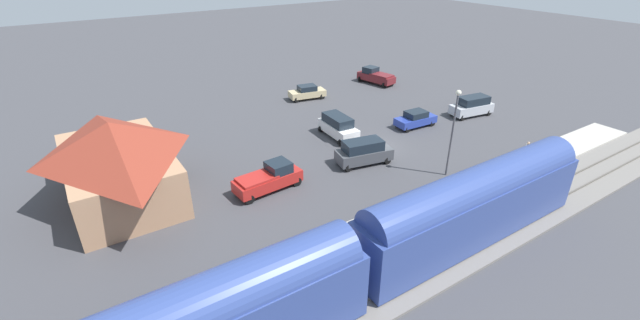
% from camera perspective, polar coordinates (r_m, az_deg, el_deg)
% --- Properties ---
extents(ground_plane, '(200.00, 200.00, 0.00)m').
position_cam_1_polar(ground_plane, '(40.32, 7.99, 1.72)').
color(ground_plane, '#424247').
extents(railway_track, '(4.80, 70.00, 0.30)m').
position_cam_1_polar(railway_track, '(32.54, 24.22, -7.21)').
color(railway_track, slate).
rests_on(railway_track, ground).
extents(platform, '(3.20, 46.00, 0.30)m').
position_cam_1_polar(platform, '(34.32, 18.86, -4.17)').
color(platform, '#B7B2A8').
rests_on(platform, ground).
extents(station_building, '(12.56, 7.81, 6.10)m').
position_cam_1_polar(station_building, '(34.23, -26.01, 0.11)').
color(station_building, tan).
rests_on(station_building, ground).
extents(pedestrian_on_platform, '(0.36, 0.36, 1.71)m').
position_cam_1_polar(pedestrian_on_platform, '(40.22, 27.48, 0.66)').
color(pedestrian_on_platform, '#333338').
rests_on(pedestrian_on_platform, platform).
extents(pedestrian_waiting_far, '(0.36, 0.36, 1.71)m').
position_cam_1_polar(pedestrian_waiting_far, '(40.86, 26.42, 1.31)').
color(pedestrian_waiting_far, '#333338').
rests_on(pedestrian_waiting_far, platform).
extents(suv_white, '(5.00, 2.61, 2.22)m').
position_cam_1_polar(suv_white, '(41.81, 2.47, 4.65)').
color(suv_white, white).
rests_on(suv_white, ground).
extents(suv_charcoal, '(2.87, 5.19, 2.22)m').
position_cam_1_polar(suv_charcoal, '(36.66, 5.98, 1.12)').
color(suv_charcoal, '#47494F').
rests_on(suv_charcoal, ground).
extents(pickup_red, '(2.39, 5.54, 2.14)m').
position_cam_1_polar(pickup_red, '(32.85, -6.98, -2.48)').
color(pickup_red, red).
rests_on(pickup_red, ground).
extents(suv_silver, '(2.68, 5.14, 2.22)m').
position_cam_1_polar(suv_silver, '(50.30, 20.05, 6.97)').
color(suv_silver, silver).
rests_on(suv_silver, ground).
extents(pickup_maroon, '(5.68, 3.28, 2.14)m').
position_cam_1_polar(pickup_maroon, '(59.67, 7.59, 11.30)').
color(pickup_maroon, maroon).
rests_on(pickup_maroon, ground).
extents(sedan_tan, '(2.59, 4.75, 1.74)m').
position_cam_1_polar(sedan_tan, '(52.82, -1.77, 9.24)').
color(sedan_tan, '#C6B284').
rests_on(sedan_tan, ground).
extents(sedan_blue, '(2.09, 4.60, 1.74)m').
position_cam_1_polar(sedan_blue, '(45.45, 12.92, 5.50)').
color(sedan_blue, '#283D9E').
rests_on(sedan_blue, ground).
extents(light_pole_near_platform, '(0.44, 0.44, 7.40)m').
position_cam_1_polar(light_pole_near_platform, '(34.81, 17.80, 4.82)').
color(light_pole_near_platform, '#515156').
rests_on(light_pole_near_platform, ground).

